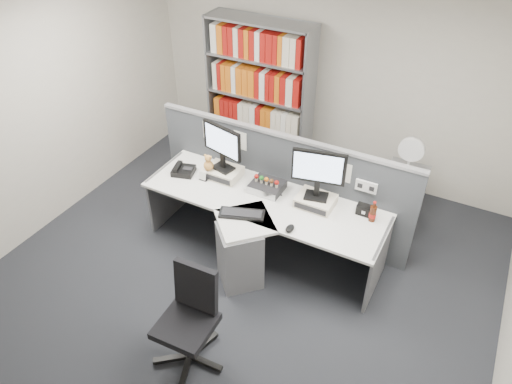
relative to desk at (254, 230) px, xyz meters
The scene contains 21 objects.
ground 0.75m from the desk, 90.00° to the right, with size 5.50×5.50×0.00m, color #292B31.
room_shell 1.46m from the desk, 90.00° to the right, with size 5.04×5.54×2.72m.
partition 0.68m from the desk, 89.59° to the left, with size 3.00×0.08×1.27m.
desk is the anchor object (origin of this frame).
monitor_riser_left 0.76m from the desk, 146.82° to the left, with size 0.38×0.31×0.10m.
monitor_riser_right 0.71m from the desk, 36.49° to the left, with size 0.38×0.31×0.10m.
monitor_left 0.97m from the desk, 146.68° to the left, with size 0.51×0.21×0.53m.
monitor_right 0.94m from the desk, 36.64° to the left, with size 0.53×0.22×0.54m.
desktop_pc 0.49m from the desk, 95.76° to the left, with size 0.34×0.30×0.09m.
figurines 0.54m from the desk, 96.02° to the left, with size 0.29×0.05×0.09m.
keyboard 0.31m from the desk, 122.01° to the right, with size 0.48×0.31×0.03m.
mouse 0.54m from the desk, 12.24° to the right, with size 0.08×0.12×0.05m, color black.
desk_phone 1.08m from the desk, 167.78° to the left, with size 0.29×0.27×0.10m.
desk_calendar 0.84m from the desk, 163.42° to the left, with size 0.09×0.07×0.11m.
plush_toy 0.89m from the desk, 157.78° to the left, with size 0.11×0.11×0.19m.
speaker 1.16m from the desk, 25.10° to the left, with size 0.16×0.09×0.11m, color black.
cola_bottle 1.23m from the desk, 20.62° to the left, with size 0.07×0.07×0.23m.
shelving_unit 2.12m from the desk, 115.96° to the left, with size 1.41×0.40×2.00m.
filing_cabinet 1.85m from the desk, 49.39° to the left, with size 0.45×0.61×0.70m.
desk_fan 1.92m from the desk, 49.38° to the left, with size 0.28×0.17×0.47m.
office_chair 1.27m from the desk, 86.87° to the right, with size 0.61×0.63×0.95m.
Camera 1 is at (1.79, -2.73, 3.79)m, focal length 33.74 mm.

